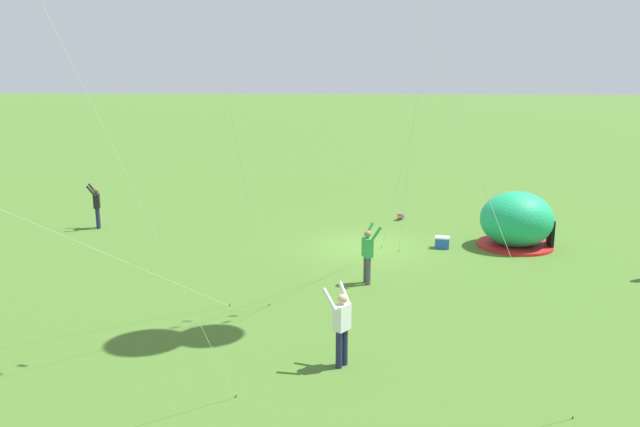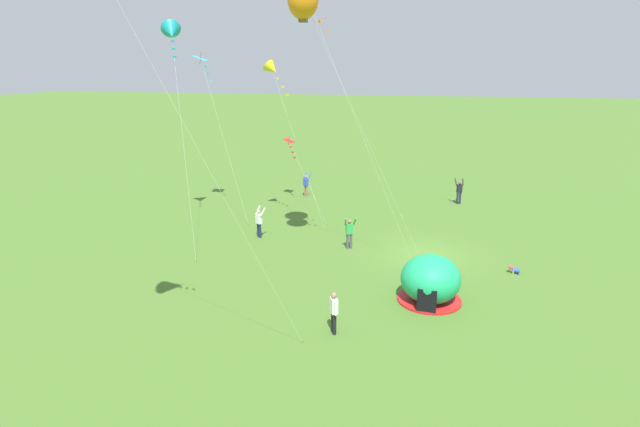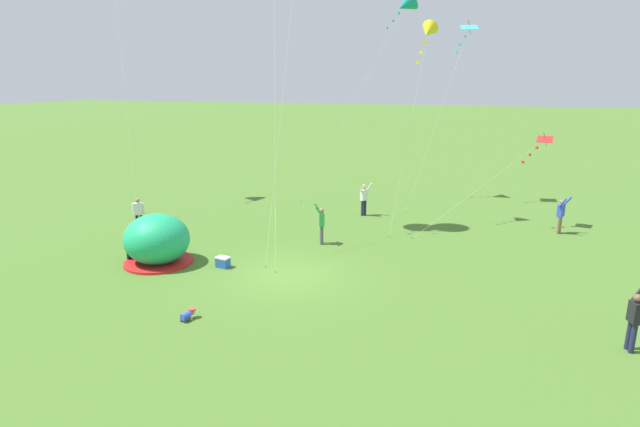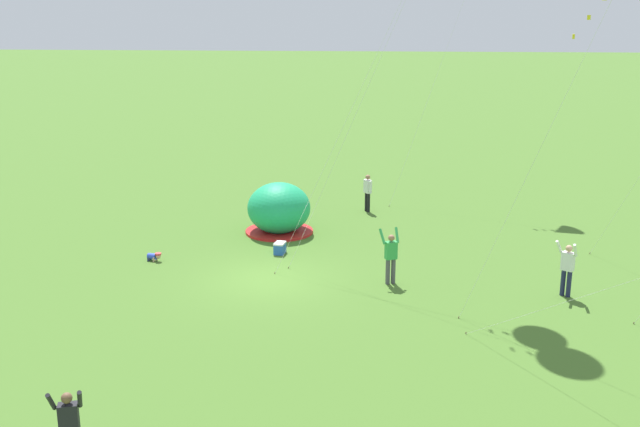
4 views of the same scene
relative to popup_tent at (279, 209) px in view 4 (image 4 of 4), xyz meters
name	(u,v)px [view 4 (image 4 of 4)]	position (x,y,z in m)	size (l,w,h in m)	color
ground_plane	(269,279)	(5.62, 0.46, -1.00)	(300.00, 300.00, 0.00)	#477028
popup_tent	(279,209)	(0.00, 0.00, 0.00)	(2.81, 2.81, 2.10)	#1EAD6B
cooler_box	(280,248)	(2.80, 0.43, -0.78)	(0.58, 0.44, 0.44)	#2659B2
toddler_crawling	(154,256)	(4.07, -4.06, -0.82)	(0.34, 0.55, 0.32)	blue
person_far_back	(368,191)	(-3.68, 3.55, -0.03)	(0.53, 0.39, 1.72)	black
person_strolling	(69,426)	(16.93, -1.73, 0.00)	(0.58, 0.70, 1.89)	#1E2347
person_arms_raised	(391,255)	(5.65, 4.59, 0.00)	(0.62, 0.72, 1.89)	#4C4C51
person_flying_kite	(567,267)	(6.31, 10.21, 0.00)	(0.68, 0.72, 1.89)	#1E2347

